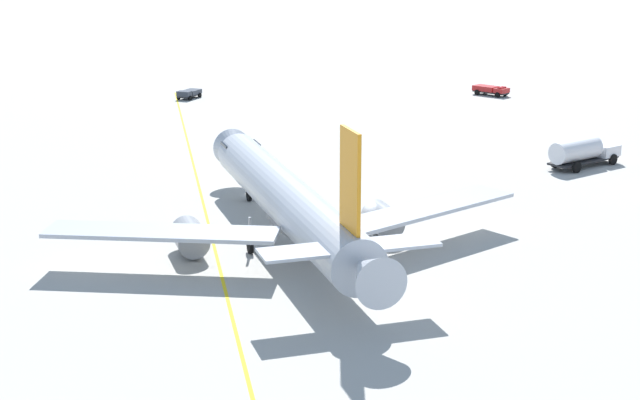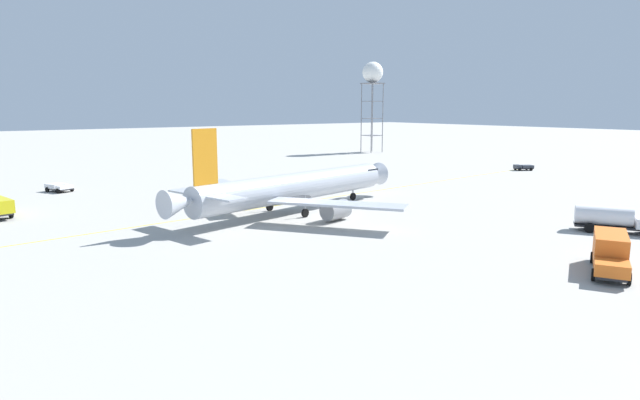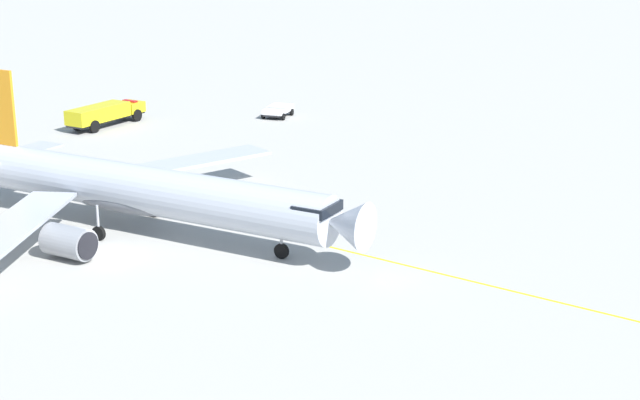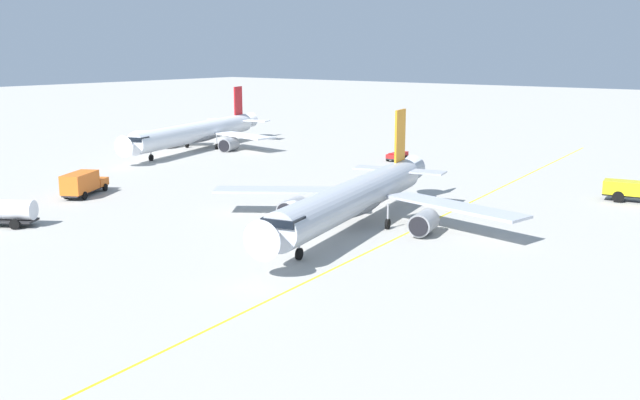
{
  "view_description": "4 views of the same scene",
  "coord_description": "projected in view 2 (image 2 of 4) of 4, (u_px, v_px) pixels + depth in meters",
  "views": [
    {
      "loc": [
        -9.96,
        -71.92,
        22.55
      ],
      "look_at": [
        -3.03,
        -1.04,
        2.9
      ],
      "focal_mm": 54.85,
      "sensor_mm": 36.0,
      "label": 1
    },
    {
      "loc": [
        52.23,
        -41.79,
        13.72
      ],
      "look_at": [
        -1.69,
        -1.25,
        2.06
      ],
      "focal_mm": 30.42,
      "sensor_mm": 36.0,
      "label": 2
    },
    {
      "loc": [
        38.39,
        53.27,
        23.68
      ],
      "look_at": [
        -12.23,
        9.79,
        3.39
      ],
      "focal_mm": 53.95,
      "sensor_mm": 36.0,
      "label": 3
    },
    {
      "loc": [
        -46.79,
        57.47,
        18.34
      ],
      "look_at": [
        -2.6,
        -0.63,
        3.01
      ],
      "focal_mm": 40.34,
      "sensor_mm": 36.0,
      "label": 4
    }
  ],
  "objects": [
    {
      "name": "ground_plane",
      "position": [
        336.0,
        217.0,
        68.22
      ],
      "size": [
        600.0,
        600.0,
        0.0
      ],
      "primitive_type": "plane",
      "color": "#ADAAA3"
    },
    {
      "name": "baggage_truck_truck",
      "position": [
        523.0,
        167.0,
        117.89
      ],
      "size": [
        3.52,
        4.37,
        1.22
      ],
      "rotation": [
        0.0,
        0.0,
        4.22
      ],
      "color": "#232326",
      "rests_on": "ground_plane"
    },
    {
      "name": "taxiway_centreline",
      "position": [
        253.0,
        209.0,
        73.31
      ],
      "size": [
        12.94,
        150.74,
        0.01
      ],
      "rotation": [
        0.0,
        0.0,
        1.65
      ],
      "color": "yellow",
      "rests_on": "ground_plane"
    },
    {
      "name": "radar_tower",
      "position": [
        373.0,
        76.0,
        161.08
      ],
      "size": [
        6.15,
        6.15,
        26.81
      ],
      "color": "slate",
      "rests_on": "ground_plane"
    },
    {
      "name": "airliner_main",
      "position": [
        293.0,
        189.0,
        70.34
      ],
      "size": [
        34.87,
        38.42,
        11.37
      ],
      "rotation": [
        0.0,
        0.0,
        1.78
      ],
      "color": "#B2B7C1",
      "rests_on": "ground_plane"
    },
    {
      "name": "fuel_tanker_truck",
      "position": [
        613.0,
        218.0,
        59.65
      ],
      "size": [
        8.4,
        6.44,
        2.87
      ],
      "rotation": [
        0.0,
        0.0,
        0.55
      ],
      "color": "#232326",
      "rests_on": "ground_plane"
    },
    {
      "name": "pushback_tug_truck",
      "position": [
        59.0,
        187.0,
        88.27
      ],
      "size": [
        4.86,
        3.93,
        1.3
      ],
      "rotation": [
        0.0,
        0.0,
        0.38
      ],
      "color": "#232326",
      "rests_on": "ground_plane"
    },
    {
      "name": "catering_truck_truck",
      "position": [
        610.0,
        252.0,
        45.53
      ],
      "size": [
        6.06,
        8.54,
        3.1
      ],
      "rotation": [
        0.0,
        0.0,
        5.19
      ],
      "color": "#232326",
      "rests_on": "ground_plane"
    }
  ]
}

